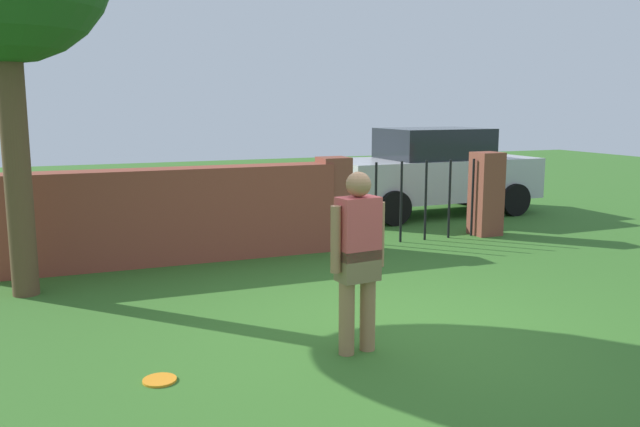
# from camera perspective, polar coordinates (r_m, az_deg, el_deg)

# --- Properties ---
(ground_plane) EXTENTS (40.00, 40.00, 0.00)m
(ground_plane) POSITION_cam_1_polar(r_m,az_deg,el_deg) (6.61, 5.85, -9.93)
(ground_plane) COLOR #336623
(brick_wall) EXTENTS (4.73, 0.50, 1.32)m
(brick_wall) POSITION_cam_1_polar(r_m,az_deg,el_deg) (9.35, -12.83, -0.18)
(brick_wall) COLOR brown
(brick_wall) RESTS_ON ground
(person) EXTENTS (0.54, 0.26, 1.62)m
(person) POSITION_cam_1_polar(r_m,az_deg,el_deg) (5.75, 3.30, -3.53)
(person) COLOR #9E704C
(person) RESTS_ON ground
(fence_gate) EXTENTS (3.24, 0.44, 1.40)m
(fence_gate) POSITION_cam_1_polar(r_m,az_deg,el_deg) (10.64, 8.13, 1.32)
(fence_gate) COLOR brown
(fence_gate) RESTS_ON ground
(car) EXTENTS (4.23, 1.99, 1.72)m
(car) POSITION_cam_1_polar(r_m,az_deg,el_deg) (13.40, 9.78, 3.64)
(car) COLOR #B7B7BC
(car) RESTS_ON ground
(frisbee_orange) EXTENTS (0.27, 0.27, 0.02)m
(frisbee_orange) POSITION_cam_1_polar(r_m,az_deg,el_deg) (5.56, -13.76, -13.88)
(frisbee_orange) COLOR orange
(frisbee_orange) RESTS_ON ground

